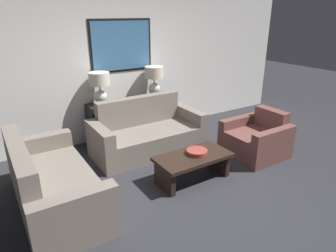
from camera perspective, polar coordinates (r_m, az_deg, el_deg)
ground_plane at (r=4.15m, az=6.75°, el=-12.39°), size 20.00×20.00×0.00m
back_wall at (r=5.68m, az=-8.88°, el=11.22°), size 7.77×0.12×2.65m
console_table at (r=5.68m, az=-7.23°, el=1.32°), size 1.55×0.39×0.75m
table_lamp_left at (r=5.28m, az=-12.88°, el=7.66°), size 0.35×0.35×0.56m
table_lamp_right at (r=5.72m, az=-2.66°, el=9.16°), size 0.35×0.35×0.56m
couch_by_back_wall at (r=5.15m, az=-3.97°, el=-1.60°), size 1.89×0.87×0.90m
couch_by_side at (r=3.96m, az=-21.29°, el=-10.46°), size 0.87×1.89×0.90m
coffee_table at (r=4.27m, az=4.76°, el=-6.83°), size 1.08×0.55×0.38m
decorative_bowl at (r=4.27m, az=5.53°, el=-4.92°), size 0.30×0.30×0.06m
armchair_near_back_wall at (r=5.21m, az=16.46°, el=-2.52°), size 0.88×0.87×0.74m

